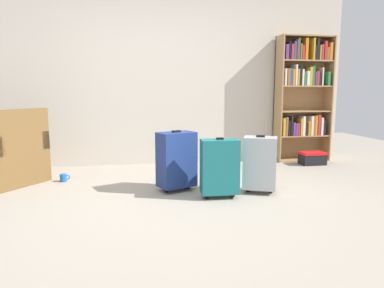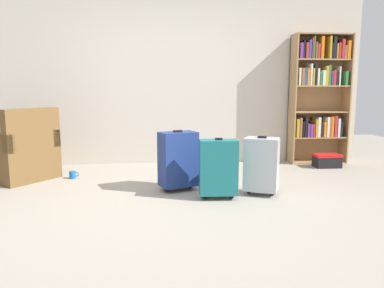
% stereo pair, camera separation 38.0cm
% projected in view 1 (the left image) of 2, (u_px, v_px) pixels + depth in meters
% --- Properties ---
extents(ground_plane, '(10.47, 10.47, 0.00)m').
position_uv_depth(ground_plane, '(179.00, 207.00, 3.46)').
color(ground_plane, '#9E9384').
extents(back_wall, '(5.98, 0.10, 2.60)m').
position_uv_depth(back_wall, '(156.00, 78.00, 5.38)').
color(back_wall, beige).
rests_on(back_wall, ground).
extents(bookshelf, '(0.87, 0.30, 1.94)m').
position_uv_depth(bookshelf, '(303.00, 93.00, 5.65)').
color(bookshelf, '#A87F51').
rests_on(bookshelf, ground).
extents(armchair, '(0.98, 0.98, 0.90)m').
position_uv_depth(armchair, '(9.00, 158.00, 4.29)').
color(armchair, brown).
rests_on(armchair, ground).
extents(mug, '(0.12, 0.08, 0.10)m').
position_uv_depth(mug, '(63.00, 178.00, 4.41)').
color(mug, '#1959A5').
rests_on(mug, ground).
extents(storage_box, '(0.37, 0.24, 0.19)m').
position_uv_depth(storage_box, '(312.00, 158.00, 5.43)').
color(storage_box, black).
rests_on(storage_box, ground).
extents(suitcase_silver, '(0.42, 0.37, 0.64)m').
position_uv_depth(suitcase_silver, '(260.00, 163.00, 3.90)').
color(suitcase_silver, '#B7BABF').
rests_on(suitcase_silver, ground).
extents(suitcase_teal, '(0.40, 0.22, 0.64)m').
position_uv_depth(suitcase_teal, '(220.00, 167.00, 3.71)').
color(suitcase_teal, '#19666B').
rests_on(suitcase_teal, ground).
extents(suitcase_navy_blue, '(0.46, 0.38, 0.68)m').
position_uv_depth(suitcase_navy_blue, '(177.00, 159.00, 3.99)').
color(suitcase_navy_blue, navy).
rests_on(suitcase_navy_blue, ground).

